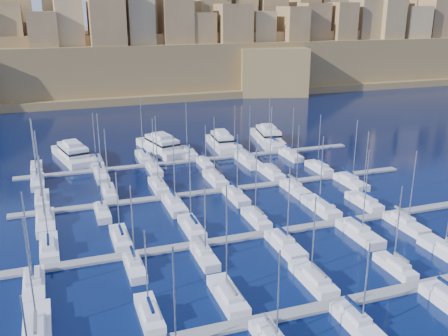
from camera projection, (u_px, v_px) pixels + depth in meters
name	position (u px, v px, depth m)	size (l,w,h in m)	color
ground	(243.00, 208.00, 94.36)	(600.00, 600.00, 0.00)	black
pontoon_near	(341.00, 303.00, 63.81)	(84.00, 2.00, 0.40)	slate
pontoon_mid_near	(270.00, 233.00, 83.54)	(84.00, 2.00, 0.40)	slate
pontoon_mid_far	(226.00, 190.00, 103.26)	(84.00, 2.00, 0.40)	slate
pontoon_far	(196.00, 160.00, 122.99)	(84.00, 2.00, 0.40)	slate
sailboat_0	(37.00, 330.00, 57.49)	(3.15, 10.50, 14.79)	silver
sailboat_1	(149.00, 314.00, 60.56)	(2.46, 8.19, 11.93)	silver
sailboat_2	(228.00, 296.00, 64.36)	(2.81, 9.35, 16.05)	silver
sailboat_3	(313.00, 279.00, 68.37)	(2.84, 9.46, 12.91)	silver
sailboat_4	(395.00, 267.00, 71.64)	(2.28, 7.60, 13.13)	silver
sailboat_5	(447.00, 252.00, 75.97)	(2.98, 9.93, 12.99)	silver
sailboat_9	(359.00, 325.00, 58.53)	(2.68, 8.92, 11.89)	silver
sailboat_12	(49.00, 248.00, 77.22)	(2.79, 9.30, 15.75)	silver
sailboat_13	(121.00, 238.00, 80.46)	(2.62, 8.74, 12.07)	silver
sailboat_14	(192.00, 227.00, 84.40)	(2.71, 9.05, 15.41)	silver
sailboat_15	(256.00, 218.00, 87.90)	(2.55, 8.50, 13.73)	silver
sailboat_16	(321.00, 207.00, 92.91)	(3.06, 10.20, 14.47)	silver
sailboat_17	(364.00, 202.00, 95.36)	(2.75, 9.18, 14.72)	silver
sailboat_18	(34.00, 286.00, 66.63)	(2.79, 9.30, 14.70)	silver
sailboat_19	(135.00, 267.00, 71.59)	(2.35, 7.84, 13.59)	silver
sailboat_20	(204.00, 256.00, 74.80)	(2.44, 8.13, 12.04)	silver
sailboat_21	(285.00, 245.00, 78.17)	(2.94, 9.81, 14.22)	silver
sailboat_22	(359.00, 233.00, 82.30)	(3.05, 10.18, 15.46)	silver
sailboat_23	(406.00, 224.00, 85.78)	(2.76, 9.21, 14.21)	silver
sailboat_24	(42.00, 200.00, 96.46)	(2.65, 8.83, 14.30)	silver
sailboat_25	(109.00, 192.00, 100.35)	(2.54, 8.47, 14.00)	silver
sailboat_26	(159.00, 186.00, 103.89)	(2.75, 9.15, 15.71)	silver
sailboat_27	(215.00, 179.00, 108.20)	(2.95, 9.85, 14.48)	silver
sailboat_28	(271.00, 172.00, 112.28)	(2.87, 9.58, 15.88)	silver
sailboat_29	(319.00, 167.00, 115.79)	(2.65, 8.84, 13.41)	silver
sailboat_30	(46.00, 222.00, 86.38)	(3.14, 10.45, 17.50)	silver
sailboat_31	(102.00, 212.00, 90.59)	(2.41, 8.02, 12.06)	silver
sailboat_32	(174.00, 205.00, 94.00)	(2.93, 9.77, 14.56)	silver
sailboat_33	(236.00, 196.00, 98.36)	(2.70, 8.99, 13.69)	silver
sailboat_34	(295.00, 188.00, 102.39)	(2.74, 9.15, 14.38)	silver
sailboat_35	(351.00, 182.00, 106.32)	(2.92, 9.72, 14.57)	silver
sailboat_36	(37.00, 168.00, 115.68)	(2.54, 8.46, 12.45)	silver
sailboat_37	(96.00, 161.00, 120.36)	(2.78, 9.26, 12.82)	silver
sailboat_38	(144.00, 157.00, 124.00)	(2.78, 9.28, 15.48)	silver
sailboat_39	(188.00, 152.00, 127.78)	(2.88, 9.59, 13.78)	silver
sailboat_40	(235.00, 148.00, 131.57)	(2.66, 8.86, 12.29)	silver
sailboat_41	(270.00, 144.00, 135.37)	(3.04, 10.14, 14.64)	silver
sailboat_42	(38.00, 182.00, 106.30)	(2.72, 9.07, 14.92)	silver
sailboat_43	(101.00, 175.00, 110.57)	(2.70, 9.00, 15.04)	silver
sailboat_44	(154.00, 169.00, 114.63)	(2.51, 8.37, 12.95)	silver
sailboat_45	(205.00, 163.00, 118.92)	(2.29, 7.63, 10.45)	silver
sailboat_46	(248.00, 161.00, 120.86)	(3.22, 10.75, 14.78)	silver
sailboat_47	(291.00, 155.00, 125.45)	(2.69, 8.96, 13.25)	silver
motor_yacht_a	(73.00, 154.00, 123.06)	(9.69, 19.86, 5.25)	silver
motor_yacht_b	(161.00, 146.00, 130.34)	(9.87, 20.34, 5.25)	silver
motor_yacht_c	(222.00, 142.00, 133.94)	(5.99, 16.32, 5.25)	silver
motor_yacht_d	(268.00, 136.00, 139.76)	(9.01, 19.71, 5.25)	silver
fortified_city	(119.00, 56.00, 228.98)	(460.00, 108.95, 59.52)	brown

